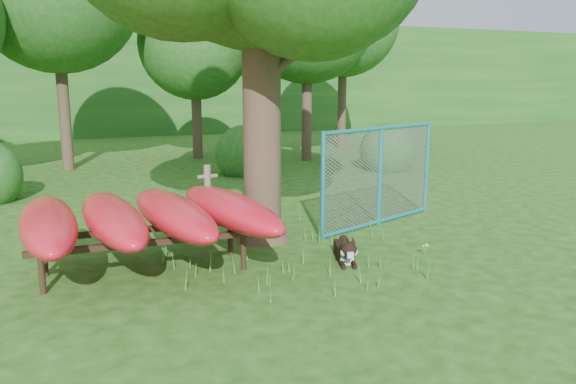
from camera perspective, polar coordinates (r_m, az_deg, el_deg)
name	(u,v)px	position (r m, az deg, el deg)	size (l,w,h in m)	color
ground	(306,273)	(8.51, 1.88, -8.19)	(80.00, 80.00, 0.00)	#19450D
wooden_post	(208,200)	(10.21, -8.13, -0.81)	(0.37, 0.14, 1.36)	#655B4B
kayak_rack	(144,217)	(8.55, -14.46, -2.43)	(3.65, 3.39, 1.13)	black
husky_dog	(346,251)	(9.00, 5.89, -6.01)	(0.55, 1.03, 0.48)	black
fence_section	(380,176)	(11.21, 9.31, 1.64)	(3.18, 1.26, 3.28)	teal
wildflower_clump	(426,246)	(9.49, 13.81, -5.38)	(0.10, 0.08, 0.21)	#3C822A
bg_tree_c	(194,44)	(20.90, -9.49, 14.63)	(4.00, 4.00, 6.12)	#3D2D21
bg_tree_d	(307,14)	(20.23, 1.98, 17.67)	(4.80, 4.80, 7.50)	#3D2D21
bg_tree_e	(343,21)	(24.24, 5.65, 16.91)	(4.60, 4.60, 7.55)	#3D2D21
shrub_right	(387,170)	(18.41, 10.03, 2.25)	(1.80, 1.80, 1.80)	#1D541B
shrub_mid	(245,174)	(17.38, -4.41, 1.87)	(1.80, 1.80, 1.80)	#1D541B
wooded_hillside	(111,77)	(35.45, -17.53, 11.05)	(80.00, 12.00, 6.00)	#1D541B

